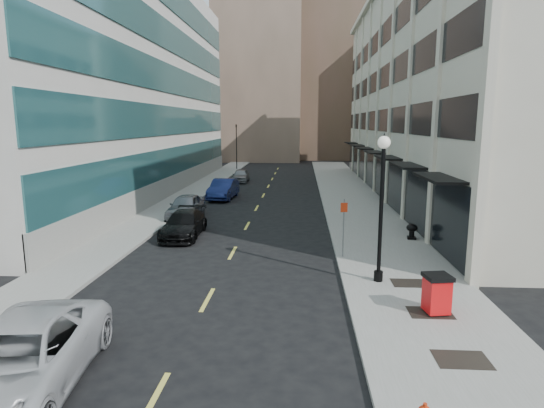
# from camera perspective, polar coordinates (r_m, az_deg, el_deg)

# --- Properties ---
(ground) EXTENTS (160.00, 160.00, 0.00)m
(ground) POSITION_cam_1_polar(r_m,az_deg,el_deg) (15.10, -9.70, -14.59)
(ground) COLOR black
(ground) RESTS_ON ground
(sidewalk_right) EXTENTS (5.00, 80.00, 0.15)m
(sidewalk_right) POSITION_cam_1_polar(r_m,az_deg,el_deg) (34.15, 10.69, -0.53)
(sidewalk_right) COLOR gray
(sidewalk_right) RESTS_ON ground
(sidewalk_left) EXTENTS (3.00, 80.00, 0.15)m
(sidewalk_left) POSITION_cam_1_polar(r_m,az_deg,el_deg) (35.29, -12.50, -0.25)
(sidewalk_left) COLOR gray
(sidewalk_left) RESTS_ON ground
(building_right) EXTENTS (15.30, 46.50, 18.25)m
(building_right) POSITION_cam_1_polar(r_m,az_deg,el_deg) (42.63, 22.96, 12.99)
(building_right) COLOR beige
(building_right) RESTS_ON ground
(building_left) EXTENTS (16.14, 46.00, 20.00)m
(building_left) POSITION_cam_1_polar(r_m,az_deg,el_deg) (44.85, -22.45, 14.12)
(building_left) COLOR beige
(building_left) RESTS_ON ground
(skyline_tan_near) EXTENTS (14.00, 18.00, 28.00)m
(skyline_tan_near) POSITION_cam_1_polar(r_m,az_deg,el_deg) (82.02, -1.45, 15.51)
(skyline_tan_near) COLOR #8B6F5B
(skyline_tan_near) RESTS_ON ground
(skyline_brown) EXTENTS (12.00, 16.00, 34.00)m
(skyline_brown) POSITION_cam_1_polar(r_m,az_deg,el_deg) (86.12, 7.15, 17.19)
(skyline_brown) COLOR brown
(skyline_brown) RESTS_ON ground
(skyline_tan_far) EXTENTS (12.00, 14.00, 22.00)m
(skyline_tan_far) POSITION_cam_1_polar(r_m,az_deg,el_deg) (93.08, -7.17, 12.94)
(skyline_tan_far) COLOR #8B6F5B
(skyline_tan_far) RESTS_ON ground
(skyline_stone) EXTENTS (10.00, 14.00, 20.00)m
(skyline_stone) POSITION_cam_1_polar(r_m,az_deg,el_deg) (80.75, 14.56, 12.44)
(skyline_stone) COLOR beige
(skyline_stone) RESTS_ON ground
(grate_near) EXTENTS (1.40, 1.00, 0.01)m
(grate_near) POSITION_cam_1_polar(r_m,az_deg,el_deg) (13.56, 22.72, -17.56)
(grate_near) COLOR black
(grate_near) RESTS_ON sidewalk_right
(grate_mid) EXTENTS (1.40, 1.00, 0.01)m
(grate_mid) POSITION_cam_1_polar(r_m,az_deg,el_deg) (16.15, 19.23, -12.75)
(grate_mid) COLOR black
(grate_mid) RESTS_ON sidewalk_right
(grate_far) EXTENTS (1.40, 1.00, 0.01)m
(grate_far) POSITION_cam_1_polar(r_m,az_deg,el_deg) (18.68, 16.95, -9.47)
(grate_far) COLOR black
(grate_far) RESTS_ON sidewalk_right
(road_centerline) EXTENTS (0.15, 68.20, 0.01)m
(road_centerline) POSITION_cam_1_polar(r_m,az_deg,el_deg) (31.14, -2.48, -1.51)
(road_centerline) COLOR #D8CC4C
(road_centerline) RESTS_ON ground
(traffic_signal) EXTENTS (0.66, 0.66, 6.98)m
(traffic_signal) POSITION_cam_1_polar(r_m,az_deg,el_deg) (61.96, -4.51, 9.56)
(traffic_signal) COLOR black
(traffic_signal) RESTS_ON ground
(car_white_van) EXTENTS (3.53, 6.41, 1.70)m
(car_white_van) POSITION_cam_1_polar(r_m,az_deg,el_deg) (12.61, -29.33, -16.73)
(car_white_van) COLOR beige
(car_white_van) RESTS_ON ground
(car_black_pickup) EXTENTS (2.09, 4.91, 1.41)m
(car_black_pickup) POSITION_cam_1_polar(r_m,az_deg,el_deg) (25.86, -11.00, -2.51)
(car_black_pickup) COLOR black
(car_black_pickup) RESTS_ON ground
(car_silver_sedan) EXTENTS (1.96, 4.65, 1.57)m
(car_silver_sedan) POSITION_cam_1_polar(r_m,az_deg,el_deg) (30.97, -10.77, -0.28)
(car_silver_sedan) COLOR gray
(car_silver_sedan) RESTS_ON ground
(car_blue_sedan) EXTENTS (2.08, 5.14, 1.66)m
(car_blue_sedan) POSITION_cam_1_polar(r_m,az_deg,el_deg) (38.30, -6.12, 1.88)
(car_blue_sedan) COLOR navy
(car_blue_sedan) RESTS_ON ground
(car_grey_sedan) EXTENTS (1.76, 4.15, 1.40)m
(car_grey_sedan) POSITION_cam_1_polar(r_m,az_deg,el_deg) (49.08, -3.94, 3.56)
(car_grey_sedan) COLOR gray
(car_grey_sedan) RESTS_ON ground
(trash_bin) EXTENTS (0.93, 0.97, 1.31)m
(trash_bin) POSITION_cam_1_polar(r_m,az_deg,el_deg) (15.95, 19.97, -10.39)
(trash_bin) COLOR red
(trash_bin) RESTS_ON sidewalk_right
(lamppost) EXTENTS (0.48, 0.48, 5.79)m
(lamppost) POSITION_cam_1_polar(r_m,az_deg,el_deg) (17.80, 13.60, 1.02)
(lamppost) COLOR black
(lamppost) RESTS_ON sidewalk_right
(sign_post) EXTENTS (0.32, 0.08, 2.72)m
(sign_post) POSITION_cam_1_polar(r_m,az_deg,el_deg) (21.16, 8.99, -2.02)
(sign_post) COLOR slate
(sign_post) RESTS_ON sidewalk_right
(urn_planter) EXTENTS (0.59, 0.59, 0.82)m
(urn_planter) POSITION_cam_1_polar(r_m,az_deg,el_deg) (25.45, 17.15, -3.12)
(urn_planter) COLOR black
(urn_planter) RESTS_ON sidewalk_right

